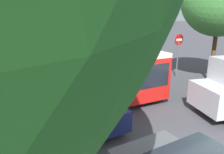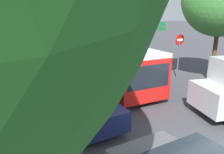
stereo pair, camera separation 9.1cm
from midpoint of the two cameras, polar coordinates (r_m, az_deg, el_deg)
The scene contains 11 objects.
articulated_bus at distance 16.32m, azimuth -6.61°, elevation 6.65°, with size 3.40×16.08×2.37m.
city_bus_rear at distance 41.43m, azimuth -25.94°, elevation 10.93°, with size 3.43×11.57×2.45m.
queued_car_navy at distance 8.60m, azimuth -8.25°, elevation -6.18°, with size 1.89×4.45×1.55m.
queued_car_tan at distance 13.68m, azimuth -14.96°, elevation 1.54°, with size 1.71×4.03×1.40m.
queued_car_blue at distance 19.23m, azimuth -20.81°, elevation 5.33°, with size 1.87×4.39×1.53m.
queued_car_black at distance 24.13m, azimuth -22.89°, elevation 7.03°, with size 1.78×4.19×1.46m.
queued_car_red at distance 29.76m, azimuth -23.95°, elevation 8.47°, with size 1.85×4.36×1.51m.
traffic_light at distance 12.75m, azimuth -8.51°, elevation 9.08°, with size 0.38×0.40×3.40m.
no_entry_sign at distance 14.60m, azimuth 17.28°, elevation 6.94°, with size 0.70×0.08×2.82m.
direction_sign_post at distance 17.79m, azimuth 12.26°, elevation 11.02°, with size 0.10×1.40×3.60m.
tree_right_mid at distance 21.31m, azimuth 4.25°, elevation 17.10°, with size 3.56×3.56×6.55m.
Camera 2 is at (-4.64, -2.24, 4.02)m, focal length 35.00 mm.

